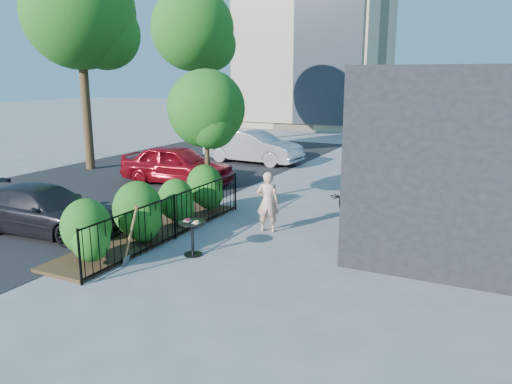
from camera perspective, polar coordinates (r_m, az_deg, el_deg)
The scene contains 15 objects.
ground at distance 11.36m, azimuth -2.93°, elevation -6.43°, with size 120.00×120.00×0.00m, color gray.
shop_building at distance 13.95m, azimuth 27.12°, elevation 4.28°, with size 6.22×9.00×4.00m.
fence at distance 11.96m, azimuth -9.26°, elevation -2.76°, with size 0.05×6.05×1.10m.
planting_bed at distance 12.51m, azimuth -11.80°, elevation -4.64°, with size 1.30×6.00×0.08m, color #382616.
shrubs at distance 12.35m, azimuth -11.30°, elevation -1.66°, with size 1.10×5.60×1.24m.
patio_tree at distance 14.25m, azimuth -5.57°, elevation 8.92°, with size 2.20×2.20×3.94m.
street at distance 17.78m, azimuth -18.13°, elevation 0.18°, with size 9.00×30.00×0.01m, color black.
street_tree_near at distance 21.64m, azimuth -19.48°, elevation 18.07°, with size 4.40×4.40×8.28m.
street_tree_far at distance 27.87m, azimuth -7.19°, elevation 17.44°, with size 4.40×4.40×8.28m.
cafe_table at distance 10.85m, azimuth -7.29°, elevation -4.58°, with size 0.60×0.60×0.80m.
woman at distance 12.33m, azimuth 1.36°, elevation -1.13°, with size 0.55×0.36×1.52m, color #DCAA8E.
shovel at distance 10.38m, azimuth -14.23°, elevation -5.26°, with size 0.47×0.18×1.37m.
car_red at distance 18.08m, azimuth -9.00°, elevation 3.13°, with size 1.66×4.12×1.40m, color maroon.
car_silver at distance 22.17m, azimuth -0.35°, elevation 5.20°, with size 1.53×4.40×1.45m, color #A3A3A8.
car_darkgrey at distance 13.34m, azimuth -23.03°, elevation -1.88°, with size 1.64×4.04×1.17m, color black.
Camera 1 is at (5.24, -9.33, 3.82)m, focal length 35.00 mm.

